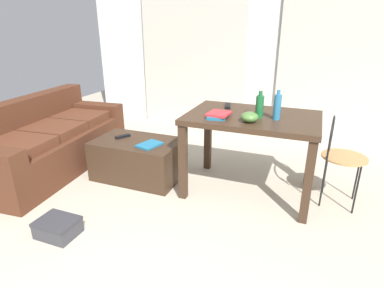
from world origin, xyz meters
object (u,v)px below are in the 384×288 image
book_stack (218,115)px  tv_remote_primary (123,136)px  wire_chair (338,150)px  bowl (250,117)px  shoebox (58,227)px  magazine (150,145)px  craft_table (252,127)px  tv_remote_on_table (228,106)px  couch (48,142)px  bottle_near (260,106)px  bottle_far (277,107)px  coffee_table (138,159)px

book_stack → tv_remote_primary: bearing=175.7°
wire_chair → bowl: (-0.75, -0.31, 0.31)m
book_stack → shoebox: size_ratio=0.80×
tv_remote_primary → magazine: (0.39, -0.11, -0.00)m
wire_chair → shoebox: wire_chair is taller
craft_table → tv_remote_on_table: size_ratio=6.60×
couch → bottle_near: 2.41m
book_stack → tv_remote_on_table: (-0.02, 0.40, -0.01)m
bottle_near → bottle_far: bottle_far is taller
book_stack → craft_table: bearing=34.8°
bottle_near → wire_chair: bearing=12.1°
bottle_near → tv_remote_primary: size_ratio=1.46×
bottle_far → tv_remote_primary: bottle_far is taller
bottle_far → tv_remote_on_table: 0.59m
coffee_table → book_stack: bearing=-3.3°
bottle_near → bowl: 0.18m
tv_remote_on_table → magazine: size_ratio=0.74×
wire_chair → magazine: (-1.74, -0.30, -0.09)m
craft_table → book_stack: (-0.27, -0.19, 0.14)m
craft_table → bottle_far: bottle_far is taller
tv_remote_primary → bowl: bearing=25.6°
wire_chair → bowl: bearing=-157.2°
bowl → tv_remote_on_table: size_ratio=0.84×
coffee_table → wire_chair: wire_chair is taller
couch → bottle_far: 2.56m
wire_chair → shoebox: (-2.00, -1.35, -0.45)m
bottle_near → magazine: (-1.04, -0.15, -0.46)m
magazine → book_stack: bearing=17.8°
craft_table → wire_chair: size_ratio=1.45×
tv_remote_on_table → book_stack: bearing=-101.7°
couch → tv_remote_primary: (0.90, 0.18, 0.13)m
bowl → shoebox: size_ratio=0.49×
tv_remote_primary → magazine: size_ratio=0.67×
tv_remote_primary → bottle_far: bearing=32.2°
couch → tv_remote_primary: size_ratio=12.01×
book_stack → magazine: bearing=-177.8°
couch → book_stack: (1.99, 0.09, 0.50)m
tv_remote_primary → wire_chair: bearing=35.9°
craft_table → magazine: 1.03m
bottle_far → tv_remote_primary: 1.65m
couch → shoebox: size_ratio=6.35×
craft_table → tv_remote_primary: bearing=-175.5°
bottle_near → bottle_far: (0.15, -0.00, 0.01)m
coffee_table → tv_remote_primary: 0.30m
book_stack → tv_remote_primary: book_stack is taller
craft_table → book_stack: book_stack is taller
bowl → wire_chair: bearing=22.8°
craft_table → tv_remote_on_table: bearing=144.9°
craft_table → book_stack: 0.36m
coffee_table → book_stack: book_stack is taller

